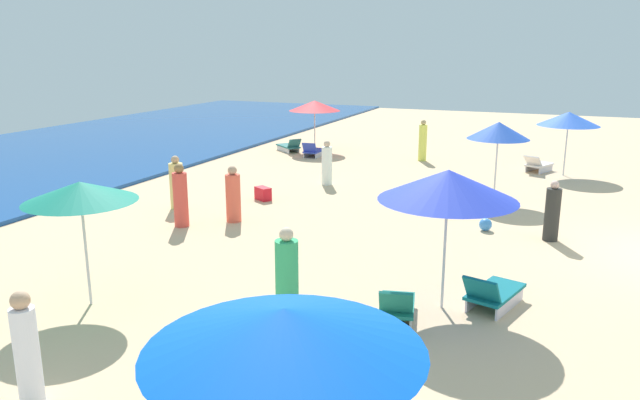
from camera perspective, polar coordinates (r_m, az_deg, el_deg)
umbrella_0 at (r=23.84m, az=22.12°, el=7.01°), size 2.17×2.17×2.31m
lounge_chair_0_0 at (r=24.42m, az=19.60°, el=3.11°), size 1.44×1.09×0.68m
umbrella_1 at (r=11.57m, az=-21.41°, el=0.72°), size 1.98×1.98×2.31m
umbrella_2 at (r=27.38m, az=-0.50°, el=8.76°), size 2.27×2.27×2.25m
lounge_chair_2_0 at (r=27.47m, az=-2.89°, el=5.00°), size 1.39×1.51×0.65m
lounge_chair_2_1 at (r=26.22m, az=-0.61°, el=4.59°), size 1.36×0.66×0.67m
umbrella_3 at (r=19.12m, az=16.27°, el=6.22°), size 1.85×1.85×2.41m
umbrella_4 at (r=5.18m, az=-3.36°, el=-11.99°), size 2.40×2.40×2.54m
umbrella_6 at (r=10.81m, az=11.82°, el=1.37°), size 2.43×2.43×2.55m
lounge_chair_6_0 at (r=10.84m, az=7.16°, el=-9.74°), size 1.33×0.83×0.72m
lounge_chair_6_1 at (r=11.60m, az=15.77°, el=-8.36°), size 1.56×1.02×0.75m
beachgoer_0 at (r=25.52m, az=9.53°, el=5.37°), size 0.44×0.44×1.69m
beachgoer_1 at (r=10.49m, az=-3.10°, el=-7.35°), size 0.43×0.43×1.69m
beachgoer_2 at (r=18.20m, az=-13.20°, el=1.40°), size 0.55×0.55×1.56m
beachgoer_3 at (r=20.80m, az=0.64°, el=3.33°), size 0.51×0.51×1.52m
beachgoer_4 at (r=9.03m, az=-25.61°, el=-12.61°), size 0.45×0.45×1.61m
beachgoer_5 at (r=16.57m, az=-8.08°, el=0.35°), size 0.55×0.55×1.53m
beachgoer_6 at (r=15.84m, az=20.79°, el=-1.16°), size 0.40×0.40×1.49m
beachgoer_7 at (r=16.36m, az=-12.84°, el=0.23°), size 0.53×0.53×1.67m
beach_ball_0 at (r=16.28m, az=15.14°, el=-2.22°), size 0.33×0.33×0.33m
beach_ball_1 at (r=9.92m, az=0.62°, el=-12.35°), size 0.39×0.39×0.39m
cooler_box_2 at (r=18.90m, az=-5.32°, el=0.60°), size 0.53×0.61×0.40m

